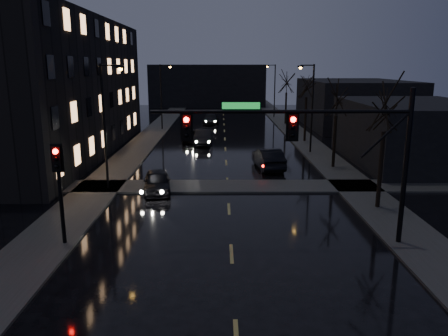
{
  "coord_description": "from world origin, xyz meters",
  "views": [
    {
      "loc": [
        -0.46,
        -9.42,
        7.91
      ],
      "look_at": [
        -0.3,
        10.51,
        3.2
      ],
      "focal_mm": 35.0,
      "sensor_mm": 36.0,
      "label": 1
    }
  ],
  "objects_px": {
    "oncoming_car_a": "(157,182)",
    "oncoming_car_c": "(194,136)",
    "lead_car": "(268,158)",
    "oncoming_car_d": "(211,119)",
    "oncoming_car_b": "(203,137)"
  },
  "relations": [
    {
      "from": "oncoming_car_a",
      "to": "lead_car",
      "type": "distance_m",
      "value": 10.13
    },
    {
      "from": "oncoming_car_c",
      "to": "lead_car",
      "type": "height_order",
      "value": "lead_car"
    },
    {
      "from": "oncoming_car_a",
      "to": "oncoming_car_c",
      "type": "distance_m",
      "value": 18.78
    },
    {
      "from": "oncoming_car_d",
      "to": "oncoming_car_c",
      "type": "bearing_deg",
      "value": -92.04
    },
    {
      "from": "oncoming_car_a",
      "to": "oncoming_car_c",
      "type": "height_order",
      "value": "oncoming_car_a"
    },
    {
      "from": "oncoming_car_b",
      "to": "oncoming_car_c",
      "type": "xyz_separation_m",
      "value": [
        -1.05,
        1.62,
        -0.11
      ]
    },
    {
      "from": "oncoming_car_a",
      "to": "oncoming_car_d",
      "type": "distance_m",
      "value": 33.19
    },
    {
      "from": "oncoming_car_d",
      "to": "lead_car",
      "type": "height_order",
      "value": "lead_car"
    },
    {
      "from": "oncoming_car_a",
      "to": "oncoming_car_c",
      "type": "xyz_separation_m",
      "value": [
        1.24,
        18.74,
        -0.05
      ]
    },
    {
      "from": "oncoming_car_a",
      "to": "lead_car",
      "type": "height_order",
      "value": "lead_car"
    },
    {
      "from": "lead_car",
      "to": "oncoming_car_c",
      "type": "bearing_deg",
      "value": -68.94
    },
    {
      "from": "oncoming_car_a",
      "to": "oncoming_car_c",
      "type": "relative_size",
      "value": 0.88
    },
    {
      "from": "oncoming_car_a",
      "to": "oncoming_car_d",
      "type": "bearing_deg",
      "value": 77.33
    },
    {
      "from": "oncoming_car_b",
      "to": "lead_car",
      "type": "relative_size",
      "value": 0.94
    },
    {
      "from": "oncoming_car_b",
      "to": "oncoming_car_d",
      "type": "height_order",
      "value": "oncoming_car_b"
    }
  ]
}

